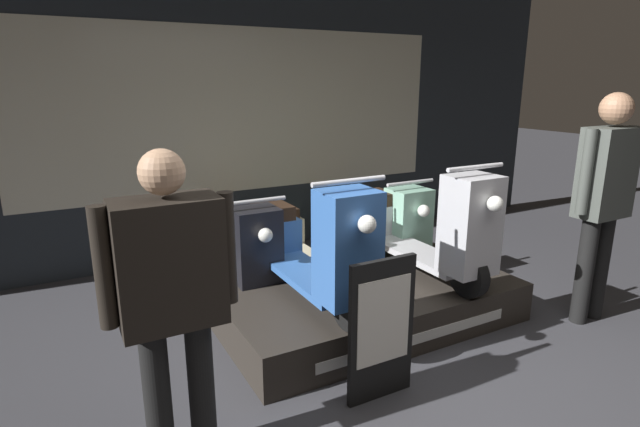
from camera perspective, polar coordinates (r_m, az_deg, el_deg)
ground_plane at (r=3.32m, az=12.94°, el=-19.65°), size 30.00×30.00×0.00m
shop_wall_back at (r=5.49m, az=-8.61°, el=12.03°), size 8.43×0.09×3.20m
display_platform at (r=4.11m, az=4.87°, el=-9.67°), size 2.30×1.41×0.31m
scooter_display_left at (r=3.61m, az=-1.28°, el=-3.97°), size 0.51×1.65×0.98m
scooter_display_right at (r=4.17m, az=11.48°, el=-1.69°), size 0.51×1.65×0.98m
scooter_backrow_0 at (r=4.51m, az=-9.72°, el=-4.45°), size 0.51×1.65×0.98m
scooter_backrow_1 at (r=4.79m, az=-1.17°, el=-3.08°), size 0.51×1.65×0.98m
scooter_backrow_2 at (r=5.16m, az=6.28°, el=-1.82°), size 0.51×1.65×0.98m
person_left_browsing at (r=2.43m, az=-16.65°, el=-7.97°), size 0.63×0.27×1.58m
person_right_browsing at (r=4.34m, az=29.71°, el=2.24°), size 0.58×0.23×1.78m
price_sign_board at (r=3.03m, az=7.05°, el=-13.03°), size 0.44×0.04×0.89m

